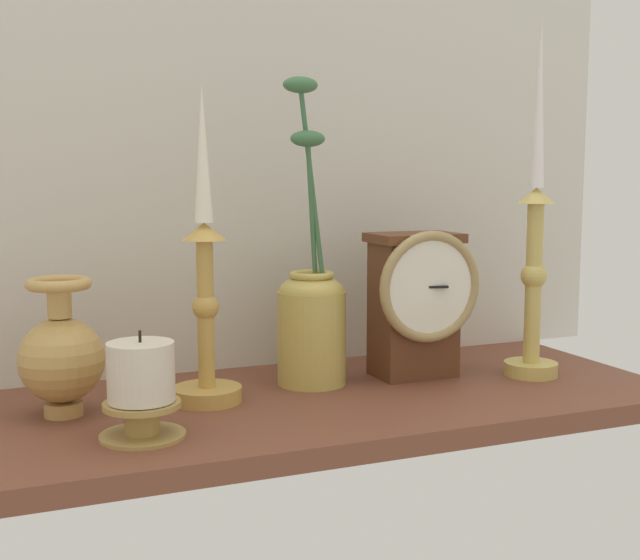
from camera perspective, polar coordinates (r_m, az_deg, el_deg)
ground_plane at (r=99.71cm, az=-3.68°, el=-8.89°), size 100.00×36.00×2.40cm
back_wall at (r=113.55cm, az=-6.91°, el=10.25°), size 120.00×2.00×65.00cm
mantel_clock at (r=109.24cm, az=6.59°, el=-1.41°), size 14.22×9.14×19.48cm
candlestick_tall_left at (r=111.97cm, az=14.42°, el=1.53°), size 7.01×7.01×46.19cm
candlestick_tall_center at (r=97.01cm, az=-7.83°, el=-1.10°), size 8.16×8.16×36.72cm
brass_vase_bulbous at (r=95.96cm, az=-17.23°, el=-4.89°), size 9.38×9.38×15.35cm
brass_vase_jar at (r=105.09cm, az=-0.59°, el=-2.48°), size 8.70×8.70×38.14cm
pillar_candle_front at (r=86.59cm, az=-12.10°, el=-7.27°), size 8.73×8.73×11.02cm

